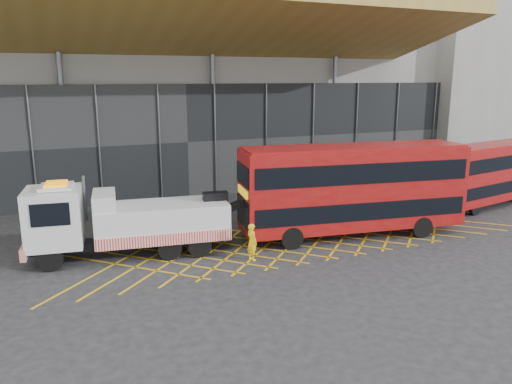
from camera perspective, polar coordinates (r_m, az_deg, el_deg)
name	(u,v)px	position (r m, az deg, el deg)	size (l,w,h in m)	color
ground_plane	(213,250)	(25.27, -4.94, -6.63)	(120.00, 120.00, 0.00)	#242426
road_markings	(298,238)	(27.06, 4.78, -5.26)	(26.36, 7.16, 0.01)	gold
construction_building	(161,70)	(42.07, -10.81, 13.49)	(55.00, 23.97, 18.00)	gray
east_building	(467,61)	(55.19, 22.94, 13.62)	(15.00, 12.00, 20.00)	gray
recovery_truck	(123,221)	(24.65, -14.98, -3.18)	(11.17, 3.90, 3.87)	black
bus_towed	(353,186)	(27.22, 11.03, 0.64)	(12.44, 4.59, 4.95)	maroon
bus_second	(493,171)	(37.01, 25.42, 2.17)	(10.48, 4.10, 4.16)	maroon
worker	(252,242)	(23.62, -0.47, -5.71)	(0.65, 0.43, 1.78)	yellow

